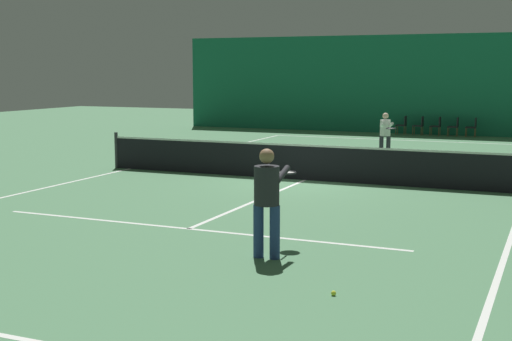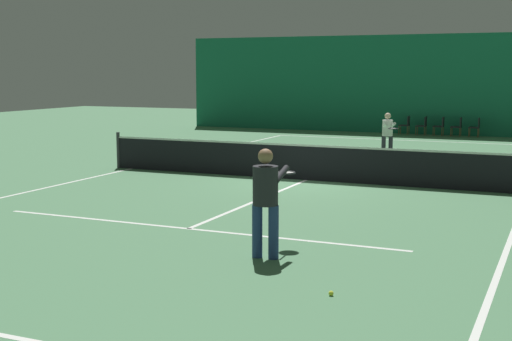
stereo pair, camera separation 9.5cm
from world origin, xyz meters
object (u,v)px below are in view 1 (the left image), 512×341
Objects in this scene: player_near at (268,194)px; player_far at (385,132)px; tennis_net at (305,161)px; courtside_chair_1 at (420,124)px; courtside_chair_0 at (403,124)px; courtside_chair_3 at (455,125)px; courtside_chair_4 at (473,126)px; tennis_ball at (334,293)px; courtside_chair_2 at (437,125)px.

player_far is at bearing 2.25° from player_near.
tennis_net is 14.29× the size of courtside_chair_1.
courtside_chair_0 is 2.30m from courtside_chair_3.
courtside_chair_1 and courtside_chair_4 have the same top height.
courtside_chair_3 is 12.73× the size of tennis_ball.
tennis_net is 8.00× the size of player_far.
player_far reaches higher than courtside_chair_1.
courtside_chair_3 is (2.30, 0.00, 0.00)m from courtside_chair_0.
tennis_net is at bearing -4.17° from courtside_chair_2.
courtside_chair_3 is 0.77m from courtside_chair_4.
player_far is at bearing -6.36° from courtside_chair_3.
player_far reaches higher than tennis_ball.
player_far is 9.04m from courtside_chair_3.
player_near is 13.35m from player_far.
player_far is 1.79× the size of courtside_chair_1.
courtside_chair_4 is (3.06, 0.00, 0.00)m from courtside_chair_0.
player_near reaches higher than courtside_chair_4.
courtside_chair_0 is at bearing -90.00° from courtside_chair_4.
courtside_chair_0 is 1.53m from courtside_chair_2.
courtside_chair_2 is at bearing 96.14° from tennis_ball.
player_far is 15.00m from tennis_ball.
tennis_net is at bearing 111.65° from tennis_ball.
courtside_chair_0 is at bearing 164.03° from player_far.
tennis_ball is (2.78, -14.72, -0.84)m from player_far.
courtside_chair_1 is at bearing 97.97° from tennis_ball.
tennis_net is 14.63m from courtside_chair_2.
player_near is 2.04× the size of courtside_chair_0.
courtside_chair_1 is (-0.53, 8.97, -0.39)m from player_far.
tennis_net is at bearing 1.83° from courtside_chair_0.
courtside_chair_0 is at bearing -90.00° from courtside_chair_2.
tennis_net is at bearing -7.15° from courtside_chair_3.
courtside_chair_4 is (1.77, 8.97, -0.39)m from player_far.
courtside_chair_3 is at bearing 90.00° from courtside_chair_0.
courtside_chair_4 is 23.72m from tennis_ball.
player_far is 1.79× the size of courtside_chair_0.
courtside_chair_3 is at bearing 90.00° from courtside_chair_2.
player_far is 1.79× the size of courtside_chair_3.
player_near reaches higher than courtside_chair_1.
courtside_chair_3 and courtside_chair_4 have the same top height.
courtside_chair_2 is 1.53m from courtside_chair_4.
tennis_net is 181.82× the size of tennis_ball.
player_near is 2.04× the size of courtside_chair_3.
tennis_net is 14.59m from courtside_chair_1.
courtside_chair_3 is at bearing 94.31° from tennis_ball.
courtside_chair_3 is (1.83, 14.59, -0.03)m from tennis_net.
player_near reaches higher than courtside_chair_0.
tennis_net is 14.82m from courtside_chair_4.
courtside_chair_1 is at bearing 90.00° from courtside_chair_0.
tennis_ball is (1.52, -1.43, -0.96)m from player_near.
tennis_ball is at bearing -13.47° from player_far.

